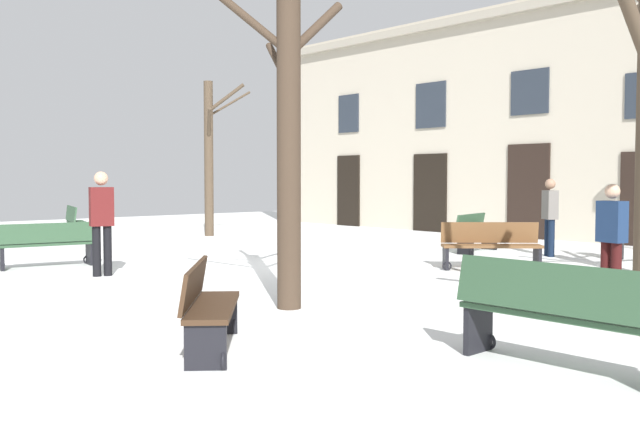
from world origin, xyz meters
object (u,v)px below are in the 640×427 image
at_px(bench_near_center_tree, 47,244).
at_px(person_near_bench, 550,214).
at_px(bench_back_to_back_left, 76,222).
at_px(bench_facing_shops, 208,306).
at_px(bench_far_corner, 476,232).
at_px(person_by_shop_door, 612,235).
at_px(tree_left_of_center, 210,153).
at_px(tree_right_of_center, 289,88).
at_px(litter_bin, 613,238).
at_px(bench_back_to_back_right, 559,314).
at_px(bench_near_lamp, 491,245).
at_px(person_strolling, 102,218).

distance_m(bench_near_center_tree, person_near_bench, 10.10).
bearing_deg(bench_back_to_back_left, person_near_bench, -135.54).
relative_size(bench_facing_shops, bench_far_corner, 0.93).
xyz_separation_m(person_near_bench, person_by_shop_door, (3.21, -3.93, -0.05)).
relative_size(tree_left_of_center, bench_back_to_back_left, 2.33).
bearing_deg(tree_right_of_center, bench_near_center_tree, -172.96).
height_order(tree_left_of_center, person_near_bench, tree_left_of_center).
relative_size(bench_near_center_tree, person_by_shop_door, 1.11).
height_order(litter_bin, person_by_shop_door, person_by_shop_door).
bearing_deg(bench_back_to_back_right, bench_facing_shops, 33.53).
distance_m(tree_right_of_center, tree_left_of_center, 11.63).
distance_m(tree_right_of_center, bench_back_to_back_right, 4.50).
relative_size(bench_near_lamp, bench_facing_shops, 1.08).
height_order(bench_back_to_back_right, bench_facing_shops, bench_back_to_back_right).
height_order(tree_left_of_center, bench_back_to_back_right, tree_left_of_center).
height_order(bench_near_lamp, bench_near_center_tree, bench_near_lamp).
height_order(tree_right_of_center, bench_back_to_back_right, tree_right_of_center).
height_order(bench_far_corner, person_by_shop_door, person_by_shop_door).
height_order(bench_near_lamp, person_near_bench, person_near_bench).
bearing_deg(litter_bin, bench_facing_shops, -84.66).
bearing_deg(person_near_bench, tree_right_of_center, -46.33).
distance_m(tree_right_of_center, bench_near_center_tree, 6.59).
relative_size(person_near_bench, person_strolling, 0.93).
bearing_deg(bench_near_center_tree, bench_back_to_back_right, 103.25).
xyz_separation_m(tree_right_of_center, tree_left_of_center, (-10.23, 5.51, -0.42)).
bearing_deg(person_near_bench, bench_near_lamp, -44.55).
bearing_deg(tree_left_of_center, person_by_shop_door, -7.10).
bearing_deg(litter_bin, bench_far_corner, -160.28).
relative_size(bench_back_to_back_right, person_by_shop_door, 1.19).
distance_m(bench_far_corner, person_strolling, 8.21).
xyz_separation_m(litter_bin, bench_far_corner, (-2.70, -0.97, 0.01)).
height_order(bench_back_to_back_left, person_strolling, person_strolling).
bearing_deg(bench_back_to_back_left, bench_back_to_back_right, -172.58).
bearing_deg(person_by_shop_door, bench_back_to_back_right, -56.03).
bearing_deg(bench_near_lamp, person_near_bench, 51.37).
bearing_deg(tree_left_of_center, person_strolling, -45.64).
distance_m(person_near_bench, person_strolling, 9.06).
xyz_separation_m(tree_left_of_center, bench_back_to_back_left, (-1.28, -3.43, -1.89)).
bearing_deg(bench_facing_shops, person_by_shop_door, -61.67).
distance_m(person_by_shop_door, person_strolling, 8.03).
xyz_separation_m(bench_near_lamp, bench_facing_shops, (1.70, -7.17, -0.02)).
xyz_separation_m(bench_facing_shops, person_near_bench, (-2.09, 9.88, 0.48)).
distance_m(litter_bin, bench_facing_shops, 10.50).
relative_size(bench_facing_shops, bench_near_center_tree, 0.84).
bearing_deg(bench_far_corner, tree_left_of_center, 90.95).
xyz_separation_m(tree_right_of_center, person_by_shop_door, (2.33, 3.95, -1.93)).
bearing_deg(bench_back_to_back_left, bench_near_lamp, -148.49).
xyz_separation_m(bench_facing_shops, person_strolling, (-5.57, 1.51, 0.56)).
height_order(bench_back_to_back_left, bench_far_corner, bench_back_to_back_left).
relative_size(bench_far_corner, person_strolling, 0.89).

